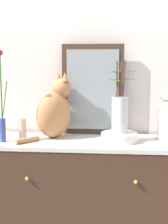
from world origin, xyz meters
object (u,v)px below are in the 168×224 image
vase_slim_green (2,114)px  jar_lidded_porcelain (167,116)px  sideboard (84,203)px  bowl_porcelain (119,137)px  vase_glass_clear (120,113)px  candle_pillar (23,129)px  mirror_leaning (93,90)px  cat_sitting (55,111)px

vase_slim_green → jar_lidded_porcelain: 1.03m
sideboard → bowl_porcelain: bearing=-3.9°
sideboard → vase_glass_clear: size_ratio=3.17×
sideboard → jar_lidded_porcelain: 0.77m
candle_pillar → mirror_leaning: bearing=28.2°
sideboard → bowl_porcelain: 0.50m
sideboard → vase_slim_green: vase_slim_green is taller
cat_sitting → jar_lidded_porcelain: 0.72m
bowl_porcelain → jar_lidded_porcelain: jar_lidded_porcelain is taller
cat_sitting → jar_lidded_porcelain: cat_sitting is taller
vase_slim_green → vase_glass_clear: size_ratio=1.25×
vase_glass_clear → candle_pillar: 0.62m
mirror_leaning → sideboard: bearing=-102.5°
vase_glass_clear → cat_sitting: bearing=169.5°
bowl_porcelain → vase_slim_green: bearing=-174.4°
cat_sitting → sideboard: bearing=-17.8°
mirror_leaning → vase_slim_green: mirror_leaning is taller
sideboard → vase_slim_green: size_ratio=2.53×
bowl_porcelain → candle_pillar: size_ratio=1.50×
jar_lidded_porcelain → cat_sitting: bearing=-179.3°
bowl_porcelain → candle_pillar: (-0.61, -0.02, 0.04)m
vase_slim_green → vase_glass_clear: 0.72m
sideboard → cat_sitting: bearing=162.2°
candle_pillar → cat_sitting: bearing=28.4°
jar_lidded_porcelain → sideboard: bearing=-172.1°
cat_sitting → vase_slim_green: size_ratio=0.76×
sideboard → candle_pillar: 0.62m
vase_slim_green → bowl_porcelain: 0.74m
sideboard → cat_sitting: (-0.20, 0.06, 0.59)m
vase_glass_clear → candle_pillar: bearing=-177.8°
cat_sitting → vase_slim_green: bearing=-153.6°
cat_sitting → bowl_porcelain: bearing=-10.6°
bowl_porcelain → jar_lidded_porcelain: 0.33m
sideboard → vase_slim_green: 0.78m
mirror_leaning → vase_slim_green: (-0.54, -0.28, -0.13)m
mirror_leaning → cat_sitting: bearing=-151.9°
bowl_porcelain → jar_lidded_porcelain: (0.30, 0.09, 0.12)m
sideboard → candle_pillar: bearing=-174.3°
vase_glass_clear → vase_slim_green: bearing=-174.4°
sideboard → candle_pillar: size_ratio=9.34×
bowl_porcelain → vase_glass_clear: bearing=103.7°
vase_glass_clear → jar_lidded_porcelain: 0.31m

